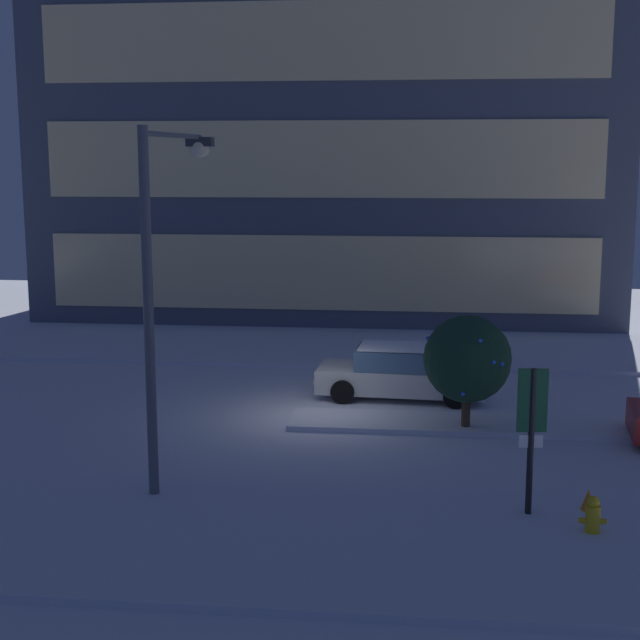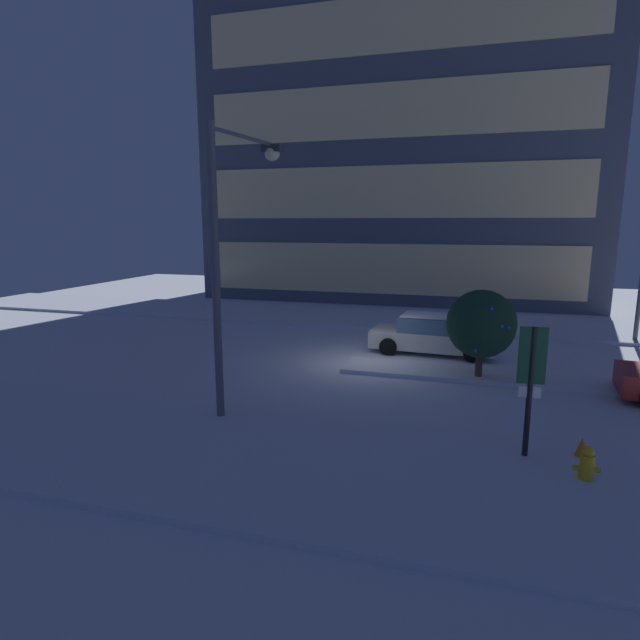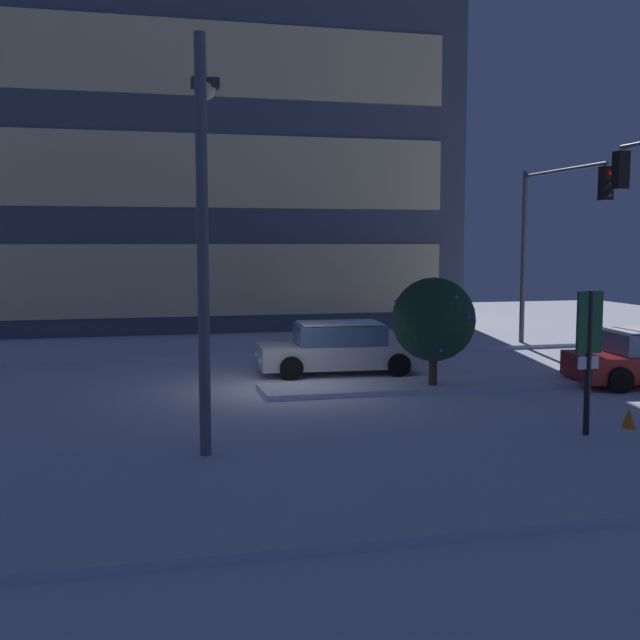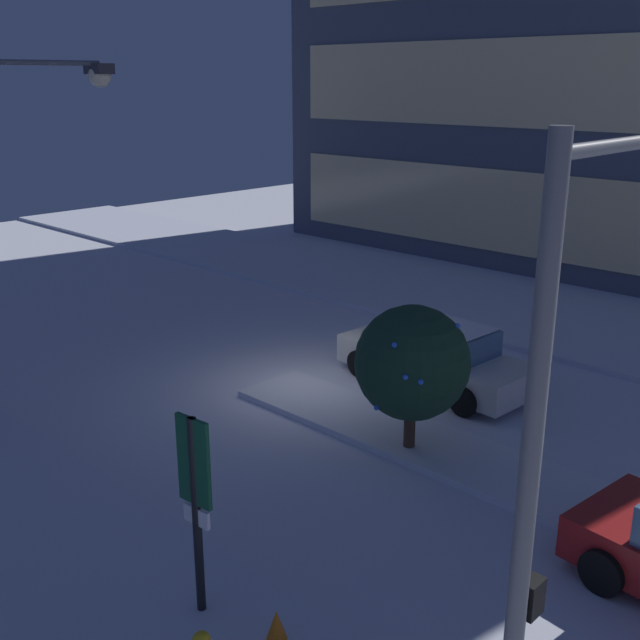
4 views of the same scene
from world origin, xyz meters
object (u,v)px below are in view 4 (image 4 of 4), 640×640
at_px(car_far, 435,356).
at_px(decorated_tree_median, 412,363).
at_px(parking_info_sign, 196,495).
at_px(street_lamp_arched, 6,193).
at_px(construction_cone, 277,630).

height_order(car_far, decorated_tree_median, decorated_tree_median).
xyz_separation_m(parking_info_sign, decorated_tree_median, (-0.88, 5.66, -0.01)).
height_order(street_lamp_arched, parking_info_sign, street_lamp_arched).
relative_size(car_far, parking_info_sign, 1.68).
distance_m(car_far, parking_info_sign, 9.22).
height_order(street_lamp_arched, decorated_tree_median, street_lamp_arched).
height_order(parking_info_sign, decorated_tree_median, decorated_tree_median).
relative_size(car_far, construction_cone, 8.85).
bearing_deg(parking_info_sign, car_far, 11.47).
distance_m(street_lamp_arched, decorated_tree_median, 8.22).
distance_m(street_lamp_arched, construction_cone, 9.46).
relative_size(car_far, decorated_tree_median, 1.67).
relative_size(car_far, street_lamp_arched, 0.67).
xyz_separation_m(parking_info_sign, construction_cone, (1.14, 0.29, -1.57)).
relative_size(parking_info_sign, decorated_tree_median, 0.99).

